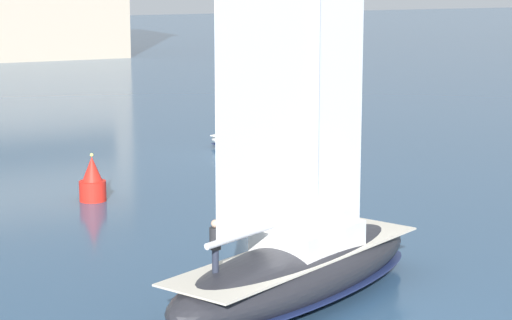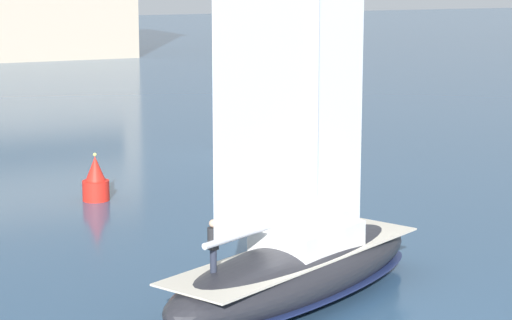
# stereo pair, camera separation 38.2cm
# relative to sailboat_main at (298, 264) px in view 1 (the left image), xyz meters

# --- Properties ---
(ground_plane) EXTENTS (400.00, 400.00, 0.00)m
(ground_plane) POSITION_rel_sailboat_main_xyz_m (-0.02, -0.01, -1.26)
(ground_plane) COLOR #2D4C6B
(sailboat_main) EXTENTS (12.16, 8.13, 16.32)m
(sailboat_main) POSITION_rel_sailboat_main_xyz_m (0.00, 0.00, 0.00)
(sailboat_main) COLOR #232328
(sailboat_main) RESTS_ON ground
(sailboat_moored_mid_channel) EXTENTS (4.39, 5.94, 8.14)m
(sailboat_moored_mid_channel) POSITION_rel_sailboat_main_xyz_m (10.41, 24.88, -0.55)
(sailboat_moored_mid_channel) COLOR white
(sailboat_moored_mid_channel) RESTS_ON ground
(channel_buoy) EXTENTS (1.24, 1.24, 2.23)m
(channel_buoy) POSITION_rel_sailboat_main_xyz_m (-1.73, 16.67, -0.37)
(channel_buoy) COLOR red
(channel_buoy) RESTS_ON ground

